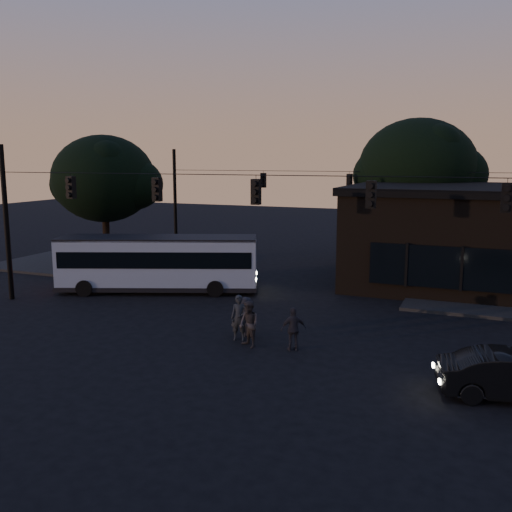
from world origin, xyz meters
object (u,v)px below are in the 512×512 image
at_px(building, 497,237).
at_px(pedestrian_b, 249,324).
at_px(bus, 158,261).
at_px(pedestrian_a, 239,318).
at_px(pedestrian_d, 246,317).
at_px(pedestrian_c, 294,329).

height_order(building, pedestrian_b, building).
height_order(bus, pedestrian_b, bus).
height_order(bus, pedestrian_a, bus).
height_order(bus, pedestrian_d, bus).
height_order(building, bus, building).
xyz_separation_m(bus, pedestrian_d, (7.20, -5.23, -0.83)).
relative_size(pedestrian_a, pedestrian_b, 1.02).
distance_m(pedestrian_c, pedestrian_d, 2.40).
relative_size(building, bus, 1.48).
bearing_deg(pedestrian_a, pedestrian_d, 67.27).
bearing_deg(pedestrian_d, building, -86.38).
distance_m(bus, pedestrian_a, 9.20).
xyz_separation_m(pedestrian_a, pedestrian_c, (2.30, -0.36, -0.07)).
relative_size(building, pedestrian_b, 9.01).
relative_size(bus, pedestrian_c, 6.50).
bearing_deg(pedestrian_c, bus, -65.91).
bearing_deg(bus, pedestrian_b, -60.58).
bearing_deg(pedestrian_d, pedestrian_c, -163.43).
relative_size(bus, pedestrian_b, 6.07).
xyz_separation_m(pedestrian_c, pedestrian_d, (-2.24, 0.88, -0.02)).
xyz_separation_m(building, pedestrian_c, (-6.74, -13.94, -1.91)).
bearing_deg(building, pedestrian_a, -123.63).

